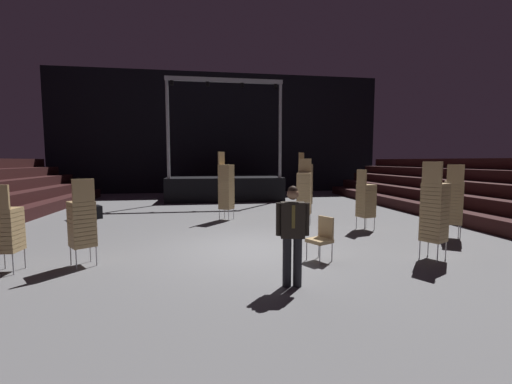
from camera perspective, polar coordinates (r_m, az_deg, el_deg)
ground_plane at (r=8.31m, az=-1.20°, el=-9.98°), size 22.00×30.00×0.10m
arena_end_wall at (r=23.05m, az=-6.12°, el=9.95°), size 22.00×0.30×8.00m
stage_riser at (r=18.80m, az=-5.45°, el=0.95°), size 6.21×3.53×6.28m
man_with_tie at (r=5.70m, az=6.27°, el=-6.50°), size 0.57×0.29×1.73m
chair_stack_front_left at (r=7.67m, az=-27.60°, el=-4.62°), size 0.61×0.61×1.79m
chair_stack_front_right at (r=11.03m, az=8.21°, el=-0.10°), size 0.58×0.58×2.22m
chair_stack_mid_left at (r=10.70m, az=30.65°, el=-1.41°), size 0.61×0.61×2.05m
chair_stack_mid_right at (r=13.55m, az=8.44°, el=1.45°), size 0.62×0.62×2.48m
chair_stack_mid_centre at (r=10.90m, az=18.26°, el=-1.26°), size 0.53×0.53×1.88m
chair_stack_rear_left at (r=12.10m, az=-5.13°, el=1.02°), size 0.61×0.61×2.48m
chair_stack_rear_right at (r=8.02m, az=-36.91°, el=-4.98°), size 0.46×0.46×1.71m
chair_stack_rear_centre at (r=8.19m, az=28.21°, el=-2.86°), size 0.60×0.60×2.14m
equipment_road_case at (r=13.86m, az=-26.85°, el=-3.16°), size 1.08×0.98×0.47m
loose_chair_near_man at (r=7.38m, az=11.19°, el=-7.40°), size 0.60×0.60×0.95m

